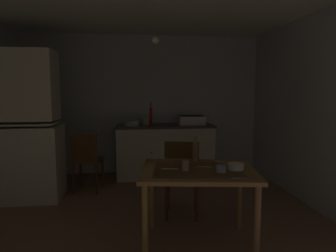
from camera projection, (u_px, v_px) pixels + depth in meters
ground_plane at (149, 210)px, 3.79m from camera, size 5.09×5.09×0.00m
wall_back at (144, 105)px, 5.50m from camera, size 4.19×0.10×2.43m
wall_right at (314, 111)px, 3.88m from camera, size 0.10×3.74×2.43m
ceiling_slab at (148, 2)px, 3.50m from camera, size 4.19×3.74×0.10m
hutch_cabinet at (27, 131)px, 4.10m from camera, size 0.85×0.59×2.00m
counter_cabinet at (165, 151)px, 5.26m from camera, size 1.64×0.64×0.89m
sink_basin at (191, 120)px, 5.25m from camera, size 0.44×0.34×0.15m
hand_pump at (151, 115)px, 5.21m from camera, size 0.05×0.27×0.39m
mixing_bowl_counter at (132, 123)px, 5.09m from camera, size 0.28×0.28×0.09m
stoneware_crock at (146, 122)px, 5.20m from camera, size 0.14×0.14×0.11m
dining_table at (198, 179)px, 2.88m from camera, size 1.16×0.97×0.75m
chair_far_side at (182, 177)px, 3.53m from camera, size 0.46×0.46×0.92m
chair_by_counter at (87, 159)px, 4.44m from camera, size 0.45×0.45×0.87m
serving_bowl_wide at (236, 166)px, 2.86m from camera, size 0.15×0.15×0.05m
mug_tall at (186, 166)px, 2.81m from camera, size 0.07×0.07×0.09m
teacup_mint at (221, 169)px, 2.76m from camera, size 0.09×0.09×0.06m
glass_bottle at (195, 151)px, 3.18m from camera, size 0.06×0.06×0.26m
table_knife at (220, 162)px, 3.14m from camera, size 0.09×0.17×0.00m
teaspoon_near_bowl at (239, 178)px, 2.57m from camera, size 0.12×0.04×0.00m
teaspoon_by_cup at (170, 169)px, 2.86m from camera, size 0.15×0.05×0.00m
serving_spoon at (204, 166)px, 2.95m from camera, size 0.14×0.04×0.00m
pendant_bulb at (155, 40)px, 3.57m from camera, size 0.08×0.08×0.08m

